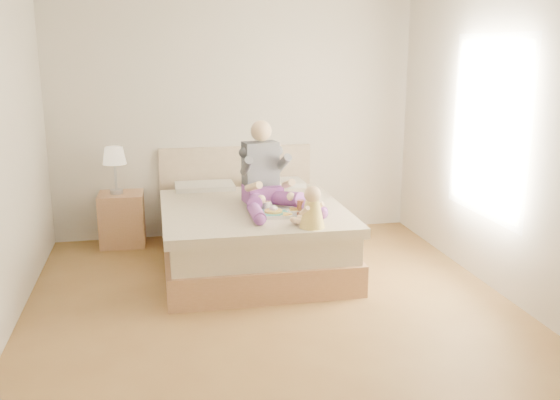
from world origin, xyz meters
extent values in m
cube|color=brown|center=(0.00, 0.00, 0.00)|extent=(4.00, 4.20, 0.01)
cube|color=beige|center=(0.00, 2.10, 1.35)|extent=(4.00, 0.02, 2.70)
cube|color=beige|center=(0.00, -2.10, 1.35)|extent=(4.00, 0.02, 2.70)
cube|color=beige|center=(2.00, 0.00, 1.35)|extent=(0.02, 4.20, 2.70)
cube|color=white|center=(1.99, 0.20, 1.40)|extent=(0.02, 1.30, 1.60)
cube|color=white|center=(1.98, 0.20, 1.40)|extent=(0.01, 1.18, 1.48)
cube|color=#8B6241|center=(0.00, 1.02, 0.14)|extent=(1.68, 2.13, 0.28)
cube|color=tan|center=(0.00, 1.02, 0.40)|extent=(1.60, 2.05, 0.24)
cube|color=tan|center=(0.00, 0.87, 0.57)|extent=(1.70, 1.80, 0.09)
cube|color=beige|center=(-0.38, 1.76, 0.59)|extent=(0.62, 0.40, 0.14)
cube|color=beige|center=(0.38, 1.76, 0.59)|extent=(0.62, 0.40, 0.14)
cube|color=#9D886C|center=(0.00, 2.09, 0.50)|extent=(1.70, 0.08, 1.00)
cube|color=#8B6241|center=(-1.26, 1.88, 0.28)|extent=(0.48, 0.43, 0.57)
cylinder|color=#B1B4B8|center=(-1.30, 1.88, 0.59)|extent=(0.13, 0.13, 0.04)
cylinder|color=#B1B4B8|center=(-1.30, 1.88, 0.75)|extent=(0.03, 0.03, 0.28)
cone|color=beige|center=(-1.30, 1.88, 0.98)|extent=(0.24, 0.24, 0.18)
cube|color=#76378A|center=(0.12, 1.05, 0.69)|extent=(0.39, 0.33, 0.16)
cube|color=#393A41|center=(0.12, 1.11, 0.97)|extent=(0.36, 0.25, 0.44)
sphere|color=beige|center=(0.12, 1.08, 1.30)|extent=(0.20, 0.20, 0.20)
cylinder|color=#76378A|center=(0.02, 0.81, 0.68)|extent=(0.22, 0.49, 0.20)
cylinder|color=#76378A|center=(-0.03, 0.45, 0.67)|extent=(0.12, 0.42, 0.11)
sphere|color=#76378A|center=(-0.04, 0.25, 0.66)|extent=(0.10, 0.10, 0.10)
cylinder|color=#393A41|center=(-0.04, 0.95, 0.99)|extent=(0.10, 0.28, 0.22)
cylinder|color=beige|center=(-0.01, 0.78, 0.83)|extent=(0.14, 0.29, 0.15)
sphere|color=beige|center=(0.04, 0.65, 0.74)|extent=(0.08, 0.08, 0.08)
cylinder|color=#76378A|center=(0.30, 0.86, 0.68)|extent=(0.35, 0.48, 0.20)
cylinder|color=#76378A|center=(0.47, 0.54, 0.67)|extent=(0.25, 0.43, 0.11)
sphere|color=#76378A|center=(0.54, 0.34, 0.66)|extent=(0.10, 0.10, 0.10)
cylinder|color=#393A41|center=(0.32, 1.01, 0.99)|extent=(0.15, 0.28, 0.22)
cylinder|color=beige|center=(0.34, 0.84, 0.83)|extent=(0.08, 0.28, 0.15)
sphere|color=beige|center=(0.33, 0.70, 0.74)|extent=(0.08, 0.08, 0.08)
cube|color=#B1B4B8|center=(0.22, 0.55, 0.62)|extent=(0.44, 0.36, 0.01)
cylinder|color=teal|center=(0.14, 0.57, 0.63)|extent=(0.24, 0.24, 0.01)
cylinder|color=gold|center=(0.14, 0.57, 0.64)|extent=(0.16, 0.16, 0.02)
cylinder|color=white|center=(0.10, 0.68, 0.66)|extent=(0.07, 0.07, 0.08)
torus|color=white|center=(0.14, 0.68, 0.66)|extent=(0.02, 0.06, 0.06)
cylinder|color=#967749|center=(0.10, 0.68, 0.70)|extent=(0.07, 0.07, 0.01)
cylinder|color=white|center=(0.34, 0.61, 0.63)|extent=(0.14, 0.14, 0.01)
cube|color=gold|center=(0.34, 0.61, 0.64)|extent=(0.08, 0.07, 0.02)
cylinder|color=white|center=(0.23, 0.45, 0.63)|extent=(0.14, 0.14, 0.01)
ellipsoid|color=#AC122B|center=(0.25, 0.45, 0.64)|extent=(0.03, 0.03, 0.01)
cylinder|color=white|center=(0.40, 0.59, 0.68)|extent=(0.06, 0.06, 0.11)
cylinder|color=#C25B1F|center=(0.40, 0.59, 0.67)|extent=(0.06, 0.06, 0.10)
cylinder|color=white|center=(0.36, 0.44, 0.64)|extent=(0.06, 0.06, 0.04)
cylinder|color=#4A1D0A|center=(0.36, 0.44, 0.64)|extent=(0.05, 0.05, 0.03)
cone|color=gold|center=(0.38, 0.11, 0.73)|extent=(0.21, 0.21, 0.23)
sphere|color=beige|center=(0.38, 0.11, 0.89)|extent=(0.14, 0.14, 0.14)
cylinder|color=beige|center=(0.29, 0.18, 0.65)|extent=(0.12, 0.17, 0.06)
sphere|color=beige|center=(0.24, 0.24, 0.65)|extent=(0.05, 0.05, 0.05)
cylinder|color=beige|center=(0.31, 0.07, 0.77)|extent=(0.08, 0.12, 0.10)
cylinder|color=beige|center=(0.36, 0.22, 0.65)|extent=(0.15, 0.15, 0.06)
sphere|color=beige|center=(0.31, 0.29, 0.65)|extent=(0.05, 0.05, 0.05)
cylinder|color=beige|center=(0.45, 0.16, 0.77)|extent=(0.11, 0.11, 0.10)
camera|label=1|loc=(-0.88, -4.76, 2.10)|focal=40.00mm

